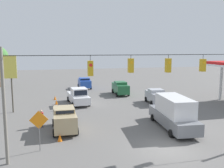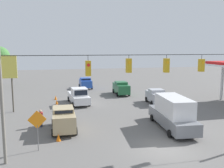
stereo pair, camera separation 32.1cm
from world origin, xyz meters
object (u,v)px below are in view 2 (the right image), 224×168
at_px(traffic_cone_third, 57,116).
at_px(traffic_cone_farthest, 56,98).
at_px(box_truck_grey_crossing_near, 173,113).
at_px(overhead_signal_span, 164,82).
at_px(pickup_truck_white_withflow_far, 79,96).
at_px(sedan_tan_parked_shoulder, 64,118).
at_px(sedan_blue_withflow_deep, 85,83).
at_px(traffic_cone_fifth, 57,102).
at_px(traffic_cone_fourth, 56,108).
at_px(traffic_cone_nearest, 59,137).
at_px(sedan_green_oncoming_deep, 121,88).
at_px(sedan_silver_oncoming_far, 156,96).
at_px(traffic_cone_second, 57,125).
at_px(work_zone_sign, 37,123).
at_px(pedestrian, 41,118).

relative_size(traffic_cone_third, traffic_cone_farthest, 1.00).
bearing_deg(box_truck_grey_crossing_near, traffic_cone_farthest, -56.93).
distance_m(overhead_signal_span, traffic_cone_third, 12.62).
bearing_deg(pickup_truck_white_withflow_far, sedan_tan_parked_shoulder, 76.94).
distance_m(sedan_blue_withflow_deep, traffic_cone_farthest, 10.38).
height_order(traffic_cone_fifth, traffic_cone_farthest, same).
xyz_separation_m(pickup_truck_white_withflow_far, traffic_cone_fourth, (2.83, 3.01, -0.69)).
relative_size(traffic_cone_nearest, traffic_cone_third, 1.00).
distance_m(traffic_cone_fifth, traffic_cone_farthest, 2.94).
xyz_separation_m(sedan_green_oncoming_deep, traffic_cone_nearest, (9.81, 17.58, -0.75)).
bearing_deg(sedan_silver_oncoming_far, pickup_truck_white_withflow_far, -11.91).
xyz_separation_m(sedan_green_oncoming_deep, traffic_cone_second, (9.89, 14.46, -0.75)).
bearing_deg(sedan_blue_withflow_deep, pickup_truck_white_withflow_far, 78.67).
bearing_deg(pickup_truck_white_withflow_far, traffic_cone_second, 72.79).
xyz_separation_m(traffic_cone_third, traffic_cone_farthest, (-0.01, -9.53, 0.00)).
bearing_deg(sedan_tan_parked_shoulder, traffic_cone_fourth, -85.95).
height_order(sedan_green_oncoming_deep, sedan_silver_oncoming_far, sedan_green_oncoming_deep).
bearing_deg(sedan_blue_withflow_deep, traffic_cone_fourth, 70.89).
distance_m(traffic_cone_fourth, work_zone_sign, 11.25).
distance_m(sedan_tan_parked_shoulder, box_truck_grey_crossing_near, 9.50).
xyz_separation_m(sedan_tan_parked_shoulder, box_truck_grey_crossing_near, (-9.33, 1.72, 0.36)).
height_order(box_truck_grey_crossing_near, traffic_cone_farthest, box_truck_grey_crossing_near).
bearing_deg(traffic_cone_fourth, box_truck_grey_crossing_near, 138.30).
relative_size(overhead_signal_span, box_truck_grey_crossing_near, 2.90).
bearing_deg(traffic_cone_nearest, traffic_cone_fourth, -90.06).
height_order(sedan_silver_oncoming_far, traffic_cone_farthest, sedan_silver_oncoming_far).
distance_m(sedan_green_oncoming_deep, pickup_truck_white_withflow_far, 8.60).
distance_m(pickup_truck_white_withflow_far, sedan_tan_parked_shoulder, 10.32).
bearing_deg(work_zone_sign, pedestrian, -89.47).
distance_m(sedan_blue_withflow_deep, traffic_cone_third, 19.20).
distance_m(box_truck_grey_crossing_near, traffic_cone_nearest, 9.94).
bearing_deg(traffic_cone_nearest, traffic_cone_second, -88.53).
bearing_deg(traffic_cone_third, pedestrian, 59.11).
xyz_separation_m(traffic_cone_fifth, work_zone_sign, (1.51, 14.43, 1.70)).
bearing_deg(sedan_green_oncoming_deep, traffic_cone_fifth, 25.52).
relative_size(traffic_cone_second, pedestrian, 0.36).
relative_size(sedan_tan_parked_shoulder, traffic_cone_farthest, 7.82).
xyz_separation_m(overhead_signal_span, traffic_cone_farthest, (7.12, -18.96, -4.44)).
xyz_separation_m(pickup_truck_white_withflow_far, box_truck_grey_crossing_near, (-7.00, 11.77, 0.43)).
relative_size(sedan_blue_withflow_deep, traffic_cone_farthest, 7.41).
distance_m(overhead_signal_span, traffic_cone_nearest, 8.94).
bearing_deg(traffic_cone_third, traffic_cone_nearest, 89.98).
distance_m(sedan_tan_parked_shoulder, traffic_cone_fourth, 7.10).
relative_size(box_truck_grey_crossing_near, pedestrian, 4.60).
bearing_deg(traffic_cone_farthest, sedan_green_oncoming_deep, -170.15).
distance_m(sedan_tan_parked_shoulder, work_zone_sign, 4.52).
bearing_deg(traffic_cone_farthest, sedan_silver_oncoming_far, 156.77).
distance_m(traffic_cone_third, traffic_cone_fourth, 3.19).
bearing_deg(box_truck_grey_crossing_near, pedestrian, -15.47).
distance_m(sedan_green_oncoming_deep, traffic_cone_second, 17.54).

